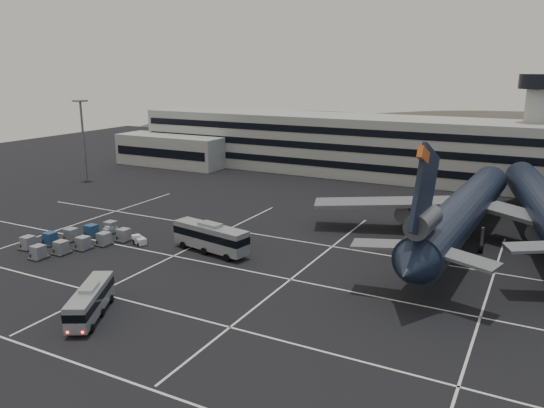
{
  "coord_description": "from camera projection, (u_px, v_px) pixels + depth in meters",
  "views": [
    {
      "loc": [
        38.25,
        -50.87,
        25.31
      ],
      "look_at": [
        1.69,
        18.72,
        5.0
      ],
      "focal_mm": 35.0,
      "sensor_mm": 36.0,
      "label": 1
    }
  ],
  "objects": [
    {
      "name": "ground",
      "position": [
        192.0,
        273.0,
        67.16
      ],
      "size": [
        260.0,
        260.0,
        0.0
      ],
      "primitive_type": "plane",
      "color": "black",
      "rests_on": "ground"
    },
    {
      "name": "lane_markings",
      "position": [
        201.0,
        273.0,
        67.35
      ],
      "size": [
        90.0,
        55.62,
        0.01
      ],
      "color": "silver",
      "rests_on": "ground"
    },
    {
      "name": "terminal",
      "position": [
        356.0,
        146.0,
        127.73
      ],
      "size": [
        125.0,
        26.0,
        24.0
      ],
      "color": "gray",
      "rests_on": "ground"
    },
    {
      "name": "hills",
      "position": [
        488.0,
        166.0,
        207.79
      ],
      "size": [
        352.0,
        180.0,
        44.0
      ],
      "color": "#38332B",
      "rests_on": "ground"
    },
    {
      "name": "lightpole_left",
      "position": [
        83.0,
        129.0,
        118.97
      ],
      "size": [
        2.4,
        2.4,
        18.28
      ],
      "color": "slate",
      "rests_on": "ground"
    },
    {
      "name": "trijet_main",
      "position": [
        462.0,
        211.0,
        76.09
      ],
      "size": [
        47.4,
        57.64,
        18.08
      ],
      "rotation": [
        0.0,
        0.0,
        -0.05
      ],
      "color": "black",
      "rests_on": "ground"
    },
    {
      "name": "bus_near",
      "position": [
        90.0,
        300.0,
        55.01
      ],
      "size": [
        6.73,
        9.76,
        3.48
      ],
      "rotation": [
        0.0,
        0.0,
        0.5
      ],
      "color": "#919399",
      "rests_on": "ground"
    },
    {
      "name": "bus_far",
      "position": [
        211.0,
        236.0,
        74.19
      ],
      "size": [
        12.48,
        4.9,
        4.3
      ],
      "rotation": [
        0.0,
        0.0,
        1.39
      ],
      "color": "#919399",
      "rests_on": "ground"
    },
    {
      "name": "tug_a",
      "position": [
        110.0,
        230.0,
        83.12
      ],
      "size": [
        1.72,
        2.27,
        1.31
      ],
      "rotation": [
        0.0,
        0.0,
        -0.27
      ],
      "color": "silver",
      "rests_on": "ground"
    },
    {
      "name": "tug_b",
      "position": [
        140.0,
        240.0,
        77.9
      ],
      "size": [
        2.61,
        2.21,
        1.45
      ],
      "rotation": [
        0.0,
        0.0,
        1.11
      ],
      "color": "silver",
      "rests_on": "ground"
    },
    {
      "name": "uld_cluster",
      "position": [
        77.0,
        239.0,
        77.66
      ],
      "size": [
        12.28,
        16.1,
        1.89
      ],
      "rotation": [
        0.0,
        0.0,
        -0.41
      ],
      "color": "#2D2D30",
      "rests_on": "ground"
    }
  ]
}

